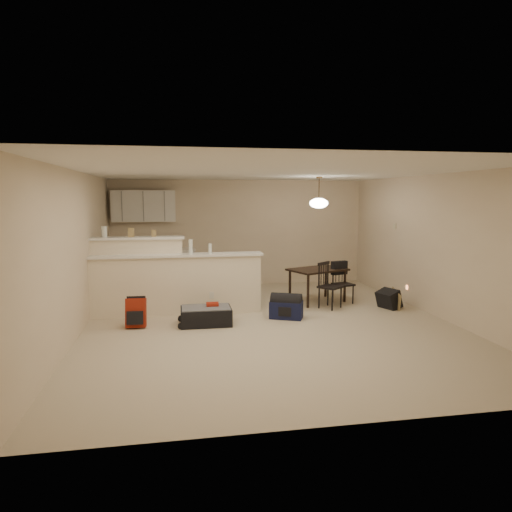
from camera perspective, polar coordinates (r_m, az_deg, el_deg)
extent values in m
plane|color=#C2B195|center=(7.73, 1.66, -8.39)|extent=(7.00, 7.00, 0.00)
plane|color=white|center=(7.45, 1.73, 10.46)|extent=(7.00, 7.00, 0.00)
cube|color=beige|center=(10.92, -2.07, 2.91)|extent=(6.00, 0.02, 2.50)
cube|color=beige|center=(4.16, 11.63, -4.54)|extent=(6.00, 0.02, 2.50)
cube|color=beige|center=(7.48, -21.44, 0.34)|extent=(0.02, 7.00, 2.50)
cube|color=beige|center=(8.61, 21.64, 1.20)|extent=(0.02, 7.00, 2.50)
cube|color=#F2E2C3|center=(8.33, -9.79, -3.63)|extent=(3.00, 0.28, 1.05)
cube|color=white|center=(8.24, -9.87, 0.09)|extent=(3.08, 0.38, 0.04)
cube|color=#F2E2C3|center=(8.55, -14.52, -2.46)|extent=(1.60, 0.24, 1.35)
cube|color=white|center=(8.46, -14.68, 2.19)|extent=(1.68, 0.34, 0.04)
cube|color=white|center=(10.62, -13.85, 6.09)|extent=(1.40, 0.34, 0.70)
cube|color=white|center=(10.61, -12.57, -1.75)|extent=(1.80, 0.60, 0.90)
cube|color=beige|center=(9.93, 16.94, 3.60)|extent=(0.02, 0.12, 0.12)
cylinder|color=silver|center=(8.51, -18.44, 2.89)|extent=(0.10, 0.10, 0.20)
cube|color=#A48955|center=(8.46, -15.35, 2.85)|extent=(0.10, 0.07, 0.16)
cube|color=#A48955|center=(8.43, -12.65, 2.78)|extent=(0.08, 0.06, 0.12)
cylinder|color=silver|center=(8.23, -8.18, 1.17)|extent=(0.07, 0.07, 0.26)
cylinder|color=silver|center=(8.25, -5.76, 0.94)|extent=(0.06, 0.06, 0.18)
cube|color=black|center=(9.19, 7.71, -1.70)|extent=(1.28, 1.08, 0.04)
cylinder|color=black|center=(8.74, 6.52, -4.41)|extent=(0.05, 0.05, 0.64)
cylinder|color=black|center=(9.35, 11.03, -3.73)|extent=(0.05, 0.05, 0.64)
cylinder|color=black|center=(9.19, 4.26, -3.80)|extent=(0.05, 0.05, 0.64)
cylinder|color=black|center=(9.77, 8.70, -3.20)|extent=(0.05, 0.05, 0.64)
cylinder|color=brown|center=(9.08, 7.88, 8.26)|extent=(0.02, 0.02, 0.50)
cylinder|color=brown|center=(9.09, 7.91, 9.71)|extent=(0.12, 0.12, 0.03)
ellipsoid|color=white|center=(9.08, 7.85, 6.56)|extent=(0.36, 0.36, 0.20)
cube|color=black|center=(7.66, -6.26, -7.48)|extent=(0.83, 0.55, 0.28)
cube|color=maroon|center=(7.70, -14.77, -6.89)|extent=(0.32, 0.21, 0.47)
cube|color=#121739|center=(8.01, 3.80, -6.71)|extent=(0.63, 0.50, 0.30)
cube|color=black|center=(9.04, 16.27, -5.23)|extent=(0.40, 0.46, 0.34)
cube|color=#A48955|center=(9.05, 17.07, -5.25)|extent=(0.07, 0.45, 0.34)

